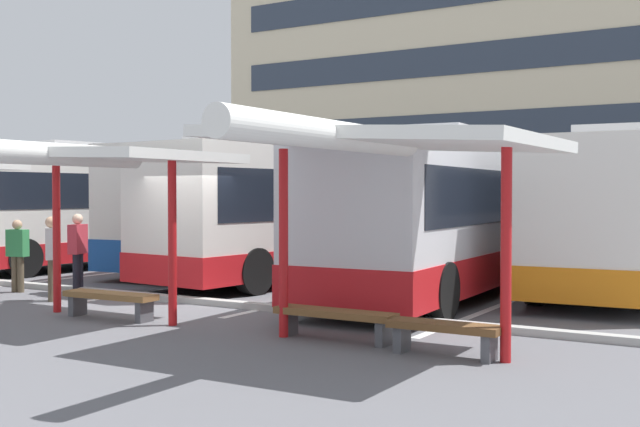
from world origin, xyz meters
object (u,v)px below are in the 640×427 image
(coach_bus_0, at_px, (107,208))
(waiting_passenger_0, at_px, (78,247))
(waiting_passenger_1, at_px, (51,252))
(waiting_passenger_3, at_px, (17,251))
(coach_bus_4, at_px, (625,215))
(coach_bus_3, at_px, (465,216))
(bench_2, at_px, (335,317))
(waiting_shelter_1, at_px, (99,159))
(coach_bus_2, at_px, (316,212))
(waiting_shelter_2, at_px, (377,143))
(bench_1, at_px, (110,299))
(bench_3, at_px, (444,332))
(coach_bus_1, at_px, (252,208))

(coach_bus_0, bearing_deg, waiting_passenger_0, -48.82)
(waiting_passenger_1, relative_size, waiting_passenger_3, 1.07)
(coach_bus_4, xyz_separation_m, waiting_passenger_0, (-9.94, -7.01, -0.66))
(coach_bus_3, height_order, waiting_passenger_1, coach_bus_3)
(bench_2, bearing_deg, waiting_shelter_1, -173.28)
(coach_bus_0, xyz_separation_m, waiting_passenger_3, (3.28, -5.72, -0.80))
(coach_bus_2, xyz_separation_m, waiting_shelter_1, (0.47, -7.74, 1.05))
(waiting_shelter_2, xyz_separation_m, waiting_passenger_1, (-7.80, 1.11, -1.86))
(coach_bus_3, xyz_separation_m, bench_1, (-3.64, -7.28, -1.29))
(coach_bus_4, bearing_deg, waiting_shelter_2, -99.60)
(coach_bus_0, distance_m, waiting_passenger_3, 6.64)
(waiting_passenger_1, bearing_deg, coach_bus_2, 71.90)
(waiting_shelter_1, relative_size, waiting_shelter_2, 0.86)
(coach_bus_2, relative_size, waiting_shelter_1, 2.31)
(coach_bus_0, height_order, waiting_passenger_1, coach_bus_0)
(bench_2, bearing_deg, coach_bus_0, 149.74)
(waiting_shelter_1, height_order, bench_2, waiting_shelter_1)
(coach_bus_4, xyz_separation_m, waiting_shelter_1, (-6.76, -9.37, 1.07))
(coach_bus_0, xyz_separation_m, coach_bus_2, (7.18, 0.27, -0.02))
(waiting_passenger_1, bearing_deg, waiting_passenger_0, 115.70)
(coach_bus_2, height_order, waiting_passenger_3, coach_bus_2)
(waiting_shelter_2, xyz_separation_m, bench_3, (0.90, 0.21, -2.50))
(coach_bus_1, height_order, waiting_passenger_3, coach_bus_1)
(waiting_passenger_1, bearing_deg, coach_bus_4, 41.13)
(bench_1, bearing_deg, waiting_passenger_1, 160.03)
(coach_bus_2, bearing_deg, waiting_passenger_1, -108.10)
(coach_bus_2, xyz_separation_m, waiting_shelter_2, (5.66, -7.67, 1.16))
(coach_bus_3, height_order, waiting_passenger_0, coach_bus_3)
(waiting_passenger_0, height_order, waiting_passenger_1, waiting_passenger_0)
(coach_bus_4, relative_size, waiting_shelter_2, 1.99)
(bench_1, height_order, waiting_passenger_3, waiting_passenger_3)
(coach_bus_0, height_order, waiting_passenger_3, coach_bus_0)
(coach_bus_0, bearing_deg, coach_bus_3, 0.21)
(coach_bus_2, relative_size, bench_2, 5.62)
(coach_bus_0, bearing_deg, coach_bus_1, 28.61)
(waiting_shelter_2, xyz_separation_m, waiting_passenger_0, (-8.37, 2.29, -1.84))
(waiting_passenger_1, bearing_deg, bench_1, -19.97)
(bench_1, bearing_deg, waiting_passenger_0, 146.22)
(bench_2, bearing_deg, coach_bus_1, 131.74)
(coach_bus_0, bearing_deg, bench_1, -43.41)
(waiting_passenger_0, bearing_deg, waiting_passenger_1, -64.30)
(coach_bus_0, relative_size, coach_bus_2, 1.01)
(coach_bus_0, height_order, waiting_passenger_0, coach_bus_0)
(coach_bus_4, distance_m, bench_2, 9.29)
(bench_2, relative_size, waiting_passenger_3, 1.21)
(waiting_passenger_3, bearing_deg, bench_3, -7.99)
(coach_bus_3, xyz_separation_m, waiting_passenger_0, (-6.83, -5.15, -0.64))
(coach_bus_3, distance_m, bench_1, 8.24)
(coach_bus_0, height_order, coach_bus_4, coach_bus_0)
(coach_bus_0, distance_m, bench_2, 13.89)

